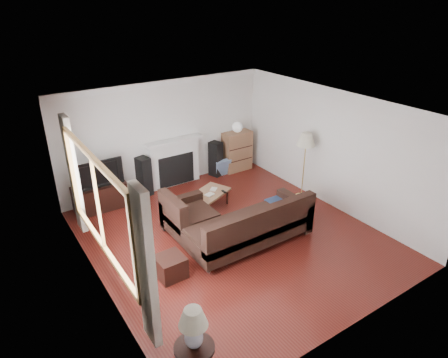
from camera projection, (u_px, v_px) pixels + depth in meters
room at (233, 177)px, 7.07m from camera, size 5.10×5.60×2.54m
window at (98, 204)px, 5.57m from camera, size 0.12×2.74×1.54m
curtain_near at (146, 269)px, 4.51m from camera, size 0.10×0.35×2.10m
curtain_far at (74, 175)px, 6.80m from camera, size 0.10×0.35×2.10m
fireplace at (175, 162)px, 9.42m from camera, size 1.40×0.26×1.15m
tv_stand at (101, 197)px, 8.49m from camera, size 1.10×0.49×0.55m
television at (97, 172)px, 8.25m from camera, size 1.01×0.13×0.58m
speaker_left at (144, 176)px, 8.99m from camera, size 0.31×0.35×0.90m
speaker_right at (216, 159)px, 9.95m from camera, size 0.32×0.36×0.88m
bookshelf at (237, 151)px, 10.23m from camera, size 0.75×0.35×1.03m
globe_lamp at (237, 127)px, 9.95m from camera, size 0.26×0.26×0.26m
sectional_sofa at (250, 224)px, 7.25m from camera, size 2.56×1.87×0.83m
coffee_table at (208, 202)px, 8.46m from camera, size 1.14×0.90×0.39m
footstool at (171, 267)px, 6.49m from camera, size 0.45×0.45×0.37m
floor_lamp at (304, 166)px, 8.73m from camera, size 0.52×0.52×1.53m
table_lamp at (193, 329)px, 4.41m from camera, size 0.33×0.33×0.54m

